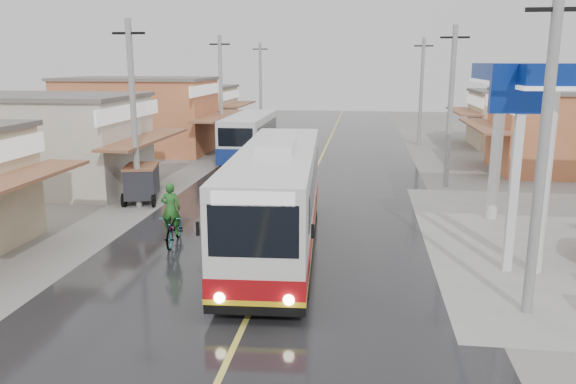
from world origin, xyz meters
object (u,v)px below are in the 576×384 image
object	(u,v)px
second_bus	(250,136)
tricycle_near	(141,181)
coach_bus	(277,197)
cyclist	(173,224)

from	to	relation	value
second_bus	tricycle_near	bearing A→B (deg)	-103.05
coach_bus	second_bus	world-z (taller)	coach_bus
coach_bus	second_bus	distance (m)	17.86
second_bus	coach_bus	bearing A→B (deg)	-76.10
coach_bus	tricycle_near	world-z (taller)	coach_bus
second_bus	tricycle_near	size ratio (longest dim) A/B	3.77
tricycle_near	cyclist	bearing A→B (deg)	-71.96
second_bus	cyclist	xyz separation A→B (m)	(0.78, -17.35, -0.83)
coach_bus	cyclist	world-z (taller)	coach_bus
cyclist	tricycle_near	world-z (taller)	cyclist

